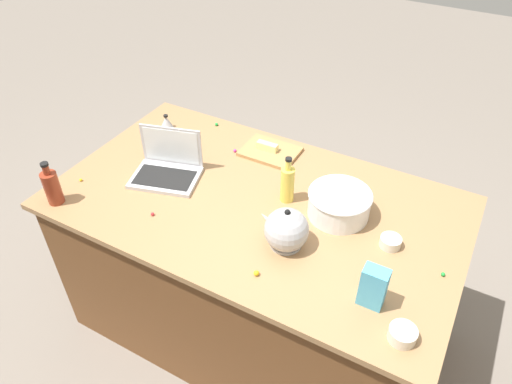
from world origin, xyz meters
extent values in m
plane|color=slate|center=(0.00, 0.00, 0.00)|extent=(12.00, 12.00, 0.00)
cube|color=brown|center=(0.00, 0.00, 0.43)|extent=(1.77, 1.00, 0.87)
cube|color=#9E754C|center=(0.00, 0.00, 0.89)|extent=(1.83, 1.06, 0.03)
cube|color=#B7B7BC|center=(0.45, 0.07, 0.91)|extent=(0.36, 0.30, 0.02)
cube|color=black|center=(0.45, 0.08, 0.92)|extent=(0.30, 0.22, 0.00)
cube|color=#B7B7BC|center=(0.48, -0.04, 1.02)|extent=(0.29, 0.09, 0.20)
cube|color=silver|center=(0.48, -0.03, 1.02)|extent=(0.26, 0.08, 0.18)
cylinder|color=white|center=(-0.36, -0.09, 0.96)|extent=(0.26, 0.26, 0.11)
cylinder|color=black|center=(-0.36, -0.09, 0.96)|extent=(0.22, 0.22, 0.10)
torus|color=white|center=(-0.36, -0.09, 1.01)|extent=(0.27, 0.27, 0.02)
cylinder|color=#DBC64C|center=(-0.12, -0.07, 0.98)|extent=(0.06, 0.06, 0.17)
cylinder|color=#DBC64C|center=(-0.12, -0.07, 1.09)|extent=(0.03, 0.03, 0.05)
cylinder|color=black|center=(-0.12, -0.07, 1.12)|extent=(0.03, 0.03, 0.01)
cylinder|color=maroon|center=(0.78, 0.44, 0.98)|extent=(0.07, 0.07, 0.16)
cylinder|color=maroon|center=(0.78, 0.44, 1.08)|extent=(0.03, 0.03, 0.04)
cylinder|color=black|center=(0.78, 0.44, 1.11)|extent=(0.03, 0.03, 0.01)
cylinder|color=#ADADB2|center=(-0.24, 0.18, 0.91)|extent=(0.13, 0.13, 0.01)
sphere|color=#ADADB2|center=(-0.24, 0.18, 0.98)|extent=(0.18, 0.18, 0.18)
cone|color=#ADADB2|center=(-0.15, 0.18, 1.00)|extent=(0.08, 0.03, 0.07)
sphere|color=black|center=(-0.24, 0.18, 1.07)|extent=(0.02, 0.02, 0.02)
cube|color=#AD7F4C|center=(0.12, -0.36, 0.91)|extent=(0.28, 0.21, 0.02)
cube|color=#F4E58C|center=(0.13, -0.36, 0.94)|extent=(0.11, 0.04, 0.04)
cylinder|color=beige|center=(-0.77, 0.39, 0.92)|extent=(0.10, 0.10, 0.05)
cylinder|color=beige|center=(-0.61, -0.01, 0.92)|extent=(0.09, 0.09, 0.04)
cone|color=#B2B2B7|center=(0.73, -0.31, 0.94)|extent=(0.07, 0.07, 0.07)
cylinder|color=black|center=(0.73, -0.31, 0.97)|extent=(0.02, 0.02, 0.01)
cube|color=#4CA5CC|center=(-0.63, 0.30, 0.99)|extent=(0.09, 0.06, 0.17)
sphere|color=yellow|center=(-0.47, -0.07, 0.91)|extent=(0.02, 0.02, 0.02)
sphere|color=#CC3399|center=(0.28, -0.28, 0.91)|extent=(0.02, 0.02, 0.02)
sphere|color=green|center=(0.50, -0.45, 0.91)|extent=(0.02, 0.02, 0.02)
sphere|color=red|center=(0.35, 0.30, 0.91)|extent=(0.02, 0.02, 0.02)
sphere|color=yellow|center=(0.79, 0.28, 0.91)|extent=(0.01, 0.01, 0.01)
sphere|color=green|center=(-0.83, 0.04, 0.91)|extent=(0.02, 0.02, 0.02)
sphere|color=yellow|center=(-0.21, 0.38, 0.91)|extent=(0.02, 0.02, 0.02)
sphere|color=red|center=(-0.22, 0.22, 0.91)|extent=(0.02, 0.02, 0.02)
camera|label=1|loc=(-0.79, 1.43, 2.30)|focal=33.46mm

